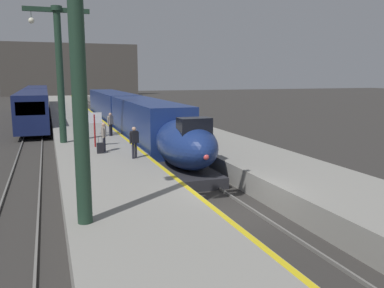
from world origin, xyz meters
TOP-DOWN VIEW (x-y plane):
  - ground_plane at (0.00, 0.00)m, footprint 260.00×260.00m
  - platform_left at (-4.05, 24.75)m, footprint 4.80×110.00m
  - platform_right at (4.05, 24.75)m, footprint 4.80×110.00m
  - platform_left_safety_stripe at (-1.77, 24.75)m, footprint 0.20×107.80m
  - rail_main_left at (-0.75, 27.50)m, footprint 0.08×110.00m
  - rail_main_right at (0.75, 27.50)m, footprint 0.08×110.00m
  - rail_secondary_left at (-8.85, 27.50)m, footprint 0.08×110.00m
  - rail_secondary_right at (-7.35, 27.50)m, footprint 0.08×110.00m
  - highspeed_train_main at (0.00, 21.44)m, footprint 2.92×37.48m
  - regional_train_adjacent at (-8.10, 39.66)m, footprint 2.85×36.60m
  - station_column_near at (-5.85, -1.79)m, footprint 4.00×0.68m
  - station_column_mid at (-5.90, 13.76)m, footprint 4.00×0.68m
  - passenger_near_edge at (-3.80, 9.60)m, footprint 0.32×0.55m
  - passenger_mid_platform at (-2.56, 7.09)m, footprint 0.54×0.34m
  - passenger_far_waiting at (-2.52, 15.71)m, footprint 0.48×0.40m
  - rolling_suitcase at (-4.08, 9.15)m, footprint 0.40×0.22m
  - departure_info_board at (-4.12, 11.39)m, footprint 0.90×0.10m
  - terminus_back_wall at (0.00, 102.00)m, footprint 36.00×2.00m

SIDE VIEW (x-z plane):
  - ground_plane at x=0.00m, z-range 0.00..0.00m
  - rail_main_left at x=-0.75m, z-range 0.00..0.12m
  - rail_main_right at x=0.75m, z-range 0.00..0.12m
  - rail_secondary_left at x=-8.85m, z-range 0.00..0.12m
  - rail_secondary_right at x=-7.35m, z-range 0.00..0.12m
  - platform_left at x=-4.05m, z-range 0.00..1.05m
  - platform_right at x=4.05m, z-range 0.00..1.05m
  - platform_left_safety_stripe at x=-1.77m, z-range 1.05..1.06m
  - rolling_suitcase at x=-4.08m, z-range 0.86..1.85m
  - highspeed_train_main at x=0.00m, z-range 0.13..3.73m
  - passenger_near_edge at x=-3.80m, z-range 1.19..2.88m
  - passenger_mid_platform at x=-2.56m, z-range 1.19..2.88m
  - passenger_far_waiting at x=-2.52m, z-range 1.19..2.88m
  - regional_train_adjacent at x=-8.10m, z-range 0.23..4.03m
  - departure_info_board at x=-4.12m, z-range 1.50..3.62m
  - station_column_mid at x=-5.90m, z-range 1.96..10.59m
  - terminus_back_wall at x=0.00m, z-range 0.00..14.00m
  - station_column_near at x=-5.85m, z-range 2.12..12.21m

